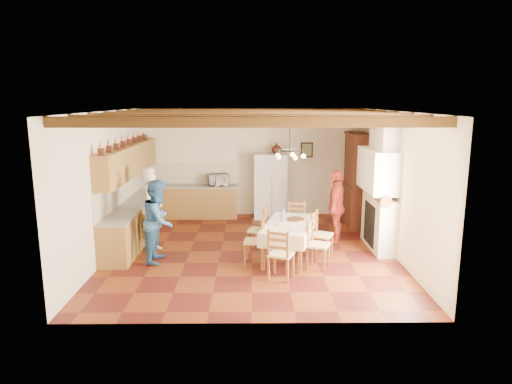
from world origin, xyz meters
TOP-DOWN VIEW (x-y plane):
  - floor at (0.00, 0.00)m, footprint 6.00×6.50m
  - ceiling at (0.00, 0.00)m, footprint 6.00×6.50m
  - wall_back at (0.00, 3.26)m, footprint 6.00×0.02m
  - wall_front at (0.00, -3.26)m, footprint 6.00×0.02m
  - wall_left at (-3.01, 0.00)m, footprint 0.02×6.50m
  - wall_right at (3.01, 0.00)m, footprint 0.02×6.50m
  - ceiling_beams at (0.00, 0.00)m, footprint 6.00×6.30m
  - lower_cabinets_left at (-2.70, 1.05)m, footprint 0.60×4.30m
  - lower_cabinets_back at (-1.55, 2.95)m, footprint 2.30×0.60m
  - countertop_left at (-2.70, 1.05)m, footprint 0.62×4.30m
  - countertop_back at (-1.55, 2.95)m, footprint 2.34×0.62m
  - backsplash_left at (-2.98, 1.05)m, footprint 0.03×4.30m
  - backsplash_back at (-1.55, 3.23)m, footprint 2.30×0.03m
  - upper_cabinets at (-2.83, 1.05)m, footprint 0.35×4.20m
  - fireplace at (2.72, 0.20)m, footprint 0.56×1.60m
  - wall_picture at (1.55, 3.23)m, footprint 0.34×0.03m
  - refrigerator at (0.55, 2.91)m, footprint 0.95×0.81m
  - hutch at (2.75, 2.13)m, footprint 0.58×1.33m
  - dining_table at (0.76, -0.46)m, footprint 1.29×1.90m
  - chandelier at (0.76, -0.46)m, footprint 0.47×0.47m
  - chair_left_near at (0.06, -0.74)m, footprint 0.44×0.46m
  - chair_left_far at (0.15, 0.04)m, footprint 0.50×0.51m
  - chair_right_near at (1.29, -0.99)m, footprint 0.53×0.54m
  - chair_right_far at (1.46, -0.33)m, footprint 0.54×0.55m
  - chair_end_near at (0.54, -1.53)m, footprint 0.54×0.53m
  - chair_end_far at (1.02, 0.51)m, footprint 0.46×0.44m
  - person_man at (-2.12, 0.03)m, footprint 0.51×0.71m
  - person_woman_blue at (-1.87, -0.56)m, footprint 0.70×0.86m
  - person_woman_red at (1.94, 0.66)m, footprint 0.73×1.07m
  - microwave at (-0.91, 2.95)m, footprint 0.63×0.49m
  - fridge_vase at (0.69, 2.91)m, footprint 0.28×0.28m

SIDE VIEW (x-z plane):
  - floor at x=0.00m, z-range -0.02..0.00m
  - lower_cabinets_left at x=-2.70m, z-range 0.00..0.86m
  - lower_cabinets_back at x=-1.55m, z-range 0.00..0.86m
  - chair_left_near at x=0.06m, z-range 0.00..0.96m
  - chair_left_far at x=0.15m, z-range 0.00..0.96m
  - chair_right_near at x=1.29m, z-range 0.00..0.96m
  - chair_right_far at x=1.46m, z-range 0.00..0.96m
  - chair_end_near at x=0.54m, z-range 0.00..0.96m
  - chair_end_far at x=1.02m, z-range 0.00..0.96m
  - dining_table at x=0.76m, z-range 0.30..1.06m
  - person_woman_blue at x=-1.87m, z-range 0.00..1.68m
  - person_woman_red at x=1.94m, z-range 0.00..1.68m
  - countertop_left at x=-2.70m, z-range 0.86..0.90m
  - countertop_back at x=-1.55m, z-range 0.86..0.90m
  - refrigerator at x=0.55m, z-range 0.00..1.79m
  - person_man at x=-2.12m, z-range 0.00..1.85m
  - microwave at x=-0.91m, z-range 0.90..1.21m
  - hutch at x=2.75m, z-range 0.00..2.40m
  - backsplash_left at x=-2.98m, z-range 0.90..1.50m
  - backsplash_back at x=-1.55m, z-range 0.90..1.50m
  - fireplace at x=2.72m, z-range 0.00..2.80m
  - wall_back at x=0.00m, z-range 0.00..3.00m
  - wall_front at x=0.00m, z-range 0.00..3.00m
  - wall_left at x=-3.01m, z-range 0.00..3.00m
  - wall_right at x=3.01m, z-range 0.00..3.00m
  - upper_cabinets at x=-2.83m, z-range 1.50..2.20m
  - wall_picture at x=1.55m, z-range 1.64..2.06m
  - fridge_vase at x=0.69m, z-range 1.79..2.08m
  - chandelier at x=0.76m, z-range 2.23..2.27m
  - ceiling_beams at x=0.00m, z-range 2.83..2.99m
  - ceiling at x=0.00m, z-range 3.00..3.02m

